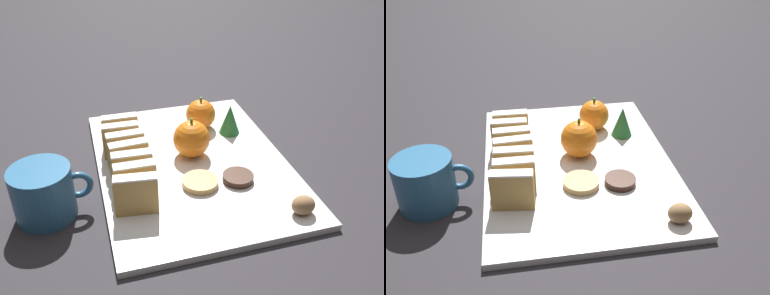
# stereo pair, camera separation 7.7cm
# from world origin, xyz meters

# --- Properties ---
(ground_plane) EXTENTS (6.00, 6.00, 0.00)m
(ground_plane) POSITION_xyz_m (0.00, 0.00, 0.00)
(ground_plane) COLOR #28262B
(serving_platter) EXTENTS (0.34, 0.45, 0.01)m
(serving_platter) POSITION_xyz_m (0.00, 0.00, 0.01)
(serving_platter) COLOR white
(serving_platter) RESTS_ON ground_plane
(stollen_slice_front) EXTENTS (0.07, 0.03, 0.07)m
(stollen_slice_front) POSITION_xyz_m (-0.12, -0.11, 0.05)
(stollen_slice_front) COLOR tan
(stollen_slice_front) RESTS_ON serving_platter
(stollen_slice_second) EXTENTS (0.07, 0.02, 0.07)m
(stollen_slice_second) POSITION_xyz_m (-0.12, -0.08, 0.05)
(stollen_slice_second) COLOR tan
(stollen_slice_second) RESTS_ON serving_platter
(stollen_slice_third) EXTENTS (0.07, 0.02, 0.07)m
(stollen_slice_third) POSITION_xyz_m (-0.11, -0.04, 0.05)
(stollen_slice_third) COLOR tan
(stollen_slice_third) RESTS_ON serving_platter
(stollen_slice_fourth) EXTENTS (0.07, 0.02, 0.07)m
(stollen_slice_fourth) POSITION_xyz_m (-0.12, -0.01, 0.05)
(stollen_slice_fourth) COLOR tan
(stollen_slice_fourth) RESTS_ON serving_platter
(stollen_slice_fifth) EXTENTS (0.07, 0.02, 0.07)m
(stollen_slice_fifth) POSITION_xyz_m (-0.12, 0.02, 0.05)
(stollen_slice_fifth) COLOR tan
(stollen_slice_fifth) RESTS_ON serving_platter
(stollen_slice_sixth) EXTENTS (0.07, 0.02, 0.07)m
(stollen_slice_sixth) POSITION_xyz_m (-0.12, 0.06, 0.05)
(stollen_slice_sixth) COLOR tan
(stollen_slice_sixth) RESTS_ON serving_platter
(stollen_slice_back) EXTENTS (0.07, 0.02, 0.07)m
(stollen_slice_back) POSITION_xyz_m (-0.12, 0.09, 0.05)
(stollen_slice_back) COLOR tan
(stollen_slice_back) RESTS_ON serving_platter
(orange_near) EXTENTS (0.07, 0.07, 0.08)m
(orange_near) POSITION_xyz_m (0.01, 0.02, 0.05)
(orange_near) COLOR orange
(orange_near) RESTS_ON serving_platter
(orange_far) EXTENTS (0.06, 0.06, 0.07)m
(orange_far) POSITION_xyz_m (0.05, 0.12, 0.04)
(orange_far) COLOR orange
(orange_far) RESTS_ON serving_platter
(walnut) EXTENTS (0.04, 0.03, 0.03)m
(walnut) POSITION_xyz_m (0.12, -0.19, 0.03)
(walnut) COLOR #8E6B47
(walnut) RESTS_ON serving_platter
(chocolate_cookie) EXTENTS (0.05, 0.05, 0.01)m
(chocolate_cookie) POSITION_xyz_m (0.06, -0.08, 0.02)
(chocolate_cookie) COLOR #381E14
(chocolate_cookie) RESTS_ON serving_platter
(gingerbread_cookie) EXTENTS (0.06, 0.06, 0.01)m
(gingerbread_cookie) POSITION_xyz_m (-0.01, -0.07, 0.02)
(gingerbread_cookie) COLOR tan
(gingerbread_cookie) RESTS_ON serving_platter
(evergreen_sprig) EXTENTS (0.04, 0.04, 0.06)m
(evergreen_sprig) POSITION_xyz_m (0.10, 0.08, 0.04)
(evergreen_sprig) COLOR #2D7538
(evergreen_sprig) RESTS_ON serving_platter
(coffee_mug) EXTENTS (0.12, 0.09, 0.09)m
(coffee_mug) POSITION_xyz_m (-0.26, -0.07, 0.04)
(coffee_mug) COLOR #2D6693
(coffee_mug) RESTS_ON ground_plane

